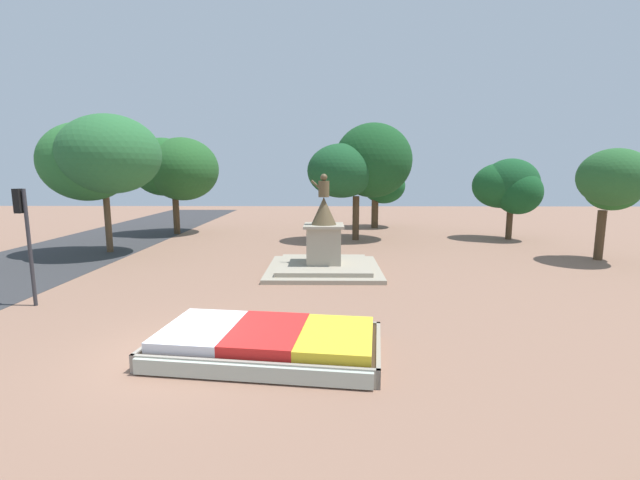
% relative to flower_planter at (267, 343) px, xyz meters
% --- Properties ---
extents(ground_plane, '(94.05, 94.05, 0.00)m').
position_rel_flower_planter_xyz_m(ground_plane, '(-2.20, 0.07, -0.31)').
color(ground_plane, '#8C6651').
extents(flower_planter, '(5.89, 3.67, 0.66)m').
position_rel_flower_planter_xyz_m(flower_planter, '(0.00, 0.00, 0.00)').
color(flower_planter, '#38281C').
rests_on(flower_planter, ground_plane).
extents(statue_monument, '(5.09, 5.09, 4.41)m').
position_rel_flower_planter_xyz_m(statue_monument, '(1.38, 9.16, 0.55)').
color(statue_monument, '#9D937F').
rests_on(statue_monument, ground_plane).
extents(traffic_light_mid_block, '(0.42, 0.31, 3.95)m').
position_rel_flower_planter_xyz_m(traffic_light_mid_block, '(-8.48, 3.85, 2.45)').
color(traffic_light_mid_block, '#2D2D33').
rests_on(traffic_light_mid_block, ground_plane).
extents(park_tree_far_left, '(3.35, 3.52, 5.63)m').
position_rel_flower_planter_xyz_m(park_tree_far_left, '(15.63, 11.37, 3.72)').
color(park_tree_far_left, '#4C3823').
rests_on(park_tree_far_left, ground_plane).
extents(park_tree_behind_statue, '(6.85, 5.30, 7.67)m').
position_rel_flower_planter_xyz_m(park_tree_behind_statue, '(3.85, 18.29, 4.69)').
color(park_tree_behind_statue, '#4C3823').
rests_on(park_tree_behind_statue, ground_plane).
extents(park_tree_far_right, '(6.12, 5.49, 6.96)m').
position_rel_flower_planter_xyz_m(park_tree_far_right, '(-9.49, 21.16, 4.43)').
color(park_tree_far_right, '#4C3823').
rests_on(park_tree_far_right, ground_plane).
extents(park_tree_street_side, '(6.59, 5.21, 7.49)m').
position_rel_flower_planter_xyz_m(park_tree_street_side, '(-10.63, 13.05, 4.94)').
color(park_tree_street_side, brown).
rests_on(park_tree_street_side, ground_plane).
extents(park_tree_mid_canopy, '(4.25, 3.95, 5.38)m').
position_rel_flower_planter_xyz_m(park_tree_mid_canopy, '(13.62, 18.68, 3.23)').
color(park_tree_mid_canopy, '#4C3823').
rests_on(park_tree_mid_canopy, ground_plane).
extents(park_tree_distant, '(4.47, 3.77, 5.66)m').
position_rel_flower_planter_xyz_m(park_tree_distant, '(5.68, 24.93, 3.36)').
color(park_tree_distant, '#4C3823').
rests_on(park_tree_distant, ground_plane).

